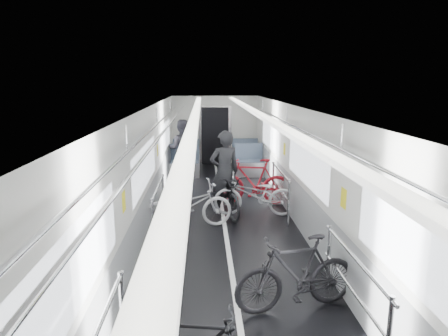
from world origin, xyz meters
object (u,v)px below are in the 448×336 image
at_px(bike_left_far, 188,206).
at_px(person_seated, 182,149).
at_px(bike_right_mid, 255,195).
at_px(bike_aisle, 226,193).
at_px(bike_right_far, 253,182).
at_px(person_standing, 225,172).
at_px(bike_right_near, 297,273).

distance_m(bike_left_far, person_seated, 4.38).
bearing_deg(bike_left_far, bike_right_mid, -77.78).
distance_m(bike_aisle, person_seated, 3.67).
distance_m(bike_left_far, bike_aisle, 1.20).
xyz_separation_m(bike_left_far, bike_right_far, (1.50, 1.55, 0.08)).
bearing_deg(person_standing, bike_right_near, 85.18).
bearing_deg(person_seated, bike_left_far, 100.62).
relative_size(bike_right_near, person_standing, 0.90).
xyz_separation_m(bike_right_mid, person_standing, (-0.66, 0.28, 0.46)).
bearing_deg(bike_left_far, person_standing, -52.52).
relative_size(bike_right_near, bike_right_far, 0.90).
distance_m(bike_left_far, bike_right_far, 2.16).
bearing_deg(bike_left_far, bike_aisle, -56.27).
bearing_deg(bike_right_far, person_seated, -137.36).
xyz_separation_m(bike_right_far, person_seated, (-1.82, 2.80, 0.34)).
distance_m(bike_aisle, person_standing, 0.47).
height_order(bike_right_far, bike_aisle, bike_right_far).
bearing_deg(person_seated, bike_right_near, 110.33).
bearing_deg(bike_right_mid, bike_right_far, -179.14).
height_order(bike_right_mid, person_standing, person_standing).
bearing_deg(bike_aisle, person_seated, 92.20).
distance_m(bike_left_far, person_standing, 1.34).
height_order(bike_right_far, person_seated, person_seated).
xyz_separation_m(bike_right_near, bike_aisle, (-0.69, 3.87, -0.03)).
bearing_deg(bike_right_near, bike_right_far, 167.69).
distance_m(bike_right_near, bike_right_far, 4.54).
xyz_separation_m(bike_right_near, person_standing, (-0.71, 3.97, 0.43)).
xyz_separation_m(bike_right_mid, bike_right_far, (0.06, 0.84, 0.08)).
bearing_deg(bike_right_mid, bike_right_near, 5.54).
distance_m(bike_right_far, person_seated, 3.35).
bearing_deg(bike_right_far, person_standing, -42.04).
height_order(bike_left_far, bike_aisle, bike_left_far).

